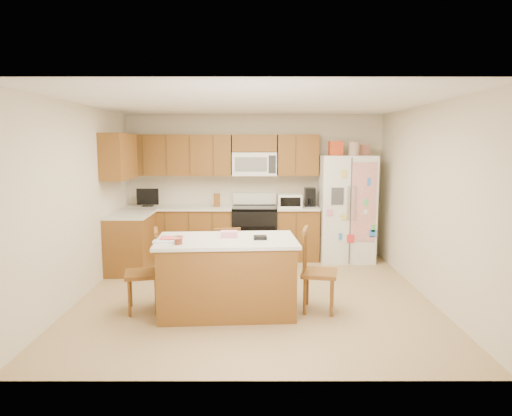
{
  "coord_description": "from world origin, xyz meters",
  "views": [
    {
      "loc": [
        0.02,
        -5.86,
        1.98
      ],
      "look_at": [
        0.02,
        0.35,
        1.12
      ],
      "focal_mm": 32.0,
      "sensor_mm": 36.0,
      "label": 1
    }
  ],
  "objects_px": {
    "windsor_chair_left": "(145,273)",
    "windsor_chair_back": "(225,261)",
    "refrigerator": "(346,207)",
    "island": "(227,275)",
    "windsor_chair_right": "(317,272)",
    "stove": "(255,232)"
  },
  "relations": [
    {
      "from": "windsor_chair_back",
      "to": "windsor_chair_right",
      "type": "xyz_separation_m",
      "value": [
        1.15,
        -0.75,
        0.05
      ]
    },
    {
      "from": "windsor_chair_left",
      "to": "windsor_chair_back",
      "type": "distance_m",
      "value": 1.18
    },
    {
      "from": "island",
      "to": "windsor_chair_left",
      "type": "xyz_separation_m",
      "value": [
        -0.98,
        0.04,
        0.02
      ]
    },
    {
      "from": "windsor_chair_right",
      "to": "refrigerator",
      "type": "bearing_deg",
      "value": 71.62
    },
    {
      "from": "windsor_chair_left",
      "to": "stove",
      "type": "bearing_deg",
      "value": 62.68
    },
    {
      "from": "windsor_chair_back",
      "to": "refrigerator",
      "type": "bearing_deg",
      "value": 41.07
    },
    {
      "from": "windsor_chair_left",
      "to": "refrigerator",
      "type": "bearing_deg",
      "value": 40.58
    },
    {
      "from": "windsor_chair_left",
      "to": "windsor_chair_right",
      "type": "bearing_deg",
      "value": 0.12
    },
    {
      "from": "island",
      "to": "windsor_chair_back",
      "type": "relative_size",
      "value": 1.88
    },
    {
      "from": "stove",
      "to": "windsor_chair_back",
      "type": "bearing_deg",
      "value": -102.51
    },
    {
      "from": "refrigerator",
      "to": "windsor_chair_right",
      "type": "height_order",
      "value": "refrigerator"
    },
    {
      "from": "island",
      "to": "windsor_chair_back",
      "type": "xyz_separation_m",
      "value": [
        -0.07,
        0.79,
        -0.03
      ]
    },
    {
      "from": "island",
      "to": "windsor_chair_left",
      "type": "bearing_deg",
      "value": 177.71
    },
    {
      "from": "windsor_chair_right",
      "to": "windsor_chair_left",
      "type": "bearing_deg",
      "value": -179.88
    },
    {
      "from": "refrigerator",
      "to": "windsor_chair_left",
      "type": "xyz_separation_m",
      "value": [
        -2.88,
        -2.46,
        -0.46
      ]
    },
    {
      "from": "windsor_chair_back",
      "to": "windsor_chair_right",
      "type": "height_order",
      "value": "windsor_chair_right"
    },
    {
      "from": "windsor_chair_right",
      "to": "windsor_chair_back",
      "type": "bearing_deg",
      "value": 146.91
    },
    {
      "from": "stove",
      "to": "windsor_chair_left",
      "type": "distance_m",
      "value": 2.84
    },
    {
      "from": "refrigerator",
      "to": "windsor_chair_left",
      "type": "height_order",
      "value": "refrigerator"
    },
    {
      "from": "stove",
      "to": "island",
      "type": "height_order",
      "value": "stove"
    },
    {
      "from": "windsor_chair_left",
      "to": "windsor_chair_back",
      "type": "height_order",
      "value": "windsor_chair_left"
    },
    {
      "from": "stove",
      "to": "refrigerator",
      "type": "xyz_separation_m",
      "value": [
        1.57,
        -0.06,
        0.45
      ]
    }
  ]
}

